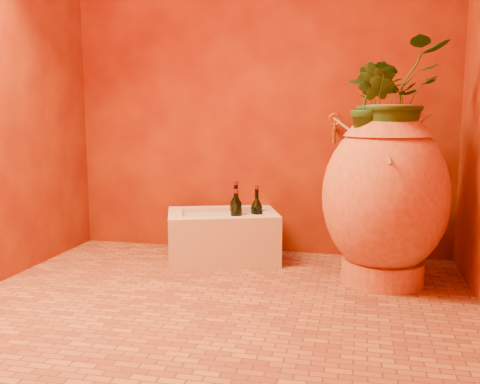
% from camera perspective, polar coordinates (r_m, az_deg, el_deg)
% --- Properties ---
extents(floor, '(2.50, 2.50, 0.00)m').
position_cam_1_polar(floor, '(2.72, -2.17, -11.35)').
color(floor, '#9A5A32').
rests_on(floor, ground).
extents(wall_back, '(2.50, 0.02, 2.50)m').
position_cam_1_polar(wall_back, '(3.55, 2.02, 13.72)').
color(wall_back, '#630E05').
rests_on(wall_back, ground).
extents(amphora, '(0.68, 0.68, 0.96)m').
position_cam_1_polar(amphora, '(2.97, 15.22, -0.41)').
color(amphora, '#D6733C').
rests_on(amphora, floor).
extents(stone_basin, '(0.78, 0.67, 0.31)m').
position_cam_1_polar(stone_basin, '(3.37, -1.87, -4.83)').
color(stone_basin, beige).
rests_on(stone_basin, floor).
extents(wine_bottle_a, '(0.08, 0.08, 0.32)m').
position_cam_1_polar(wine_bottle_a, '(3.40, -0.45, -2.32)').
color(wine_bottle_a, black).
rests_on(wine_bottle_a, stone_basin).
extents(wine_bottle_b, '(0.07, 0.07, 0.30)m').
position_cam_1_polar(wine_bottle_b, '(3.22, -0.40, -3.08)').
color(wine_bottle_b, black).
rests_on(wine_bottle_b, stone_basin).
extents(wine_bottle_c, '(0.07, 0.07, 0.30)m').
position_cam_1_polar(wine_bottle_c, '(3.36, 1.78, -2.57)').
color(wine_bottle_c, black).
rests_on(wine_bottle_c, stone_basin).
extents(wall_tap, '(0.08, 0.17, 0.19)m').
position_cam_1_polar(wall_tap, '(3.38, 10.04, 6.87)').
color(wall_tap, '#B47A29').
rests_on(wall_tap, wall_back).
extents(plant_main, '(0.69, 0.68, 0.58)m').
position_cam_1_polar(plant_main, '(2.95, 15.88, 9.72)').
color(plant_main, '#1D4819').
rests_on(plant_main, amphora).
extents(plant_side, '(0.30, 0.29, 0.43)m').
position_cam_1_polar(plant_side, '(2.87, 13.97, 9.02)').
color(plant_side, '#1D4819').
rests_on(plant_side, amphora).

